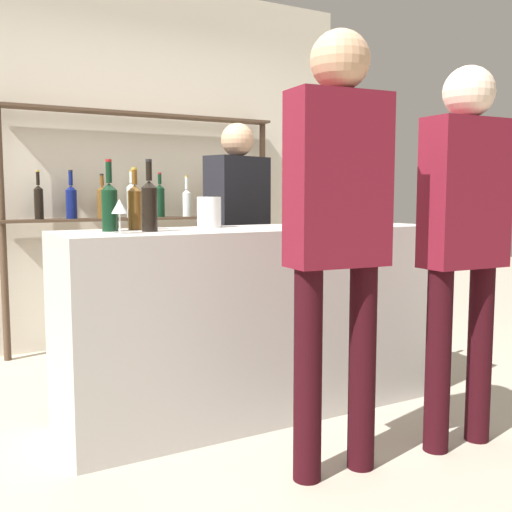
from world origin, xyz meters
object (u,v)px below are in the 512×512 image
(counter_bottle_3, at_px, (135,206))
(customer_center, at_px, (338,214))
(customer_right, at_px, (464,224))
(server_behind_counter, at_px, (238,228))
(cork_jar, at_px, (209,212))
(counter_bottle_1, at_px, (110,205))
(counter_bottle_2, at_px, (373,200))
(ice_bucket, at_px, (320,205))
(counter_bottle_0, at_px, (149,204))
(wine_glass, at_px, (119,208))

(counter_bottle_3, relative_size, customer_center, 0.17)
(customer_right, relative_size, server_behind_counter, 1.07)
(cork_jar, bearing_deg, counter_bottle_1, -173.80)
(counter_bottle_3, bearing_deg, server_behind_counter, 32.01)
(counter_bottle_2, relative_size, counter_bottle_3, 1.19)
(counter_bottle_1, xyz_separation_m, counter_bottle_3, (0.14, 0.05, -0.01))
(cork_jar, relative_size, server_behind_counter, 0.10)
(ice_bucket, xyz_separation_m, customer_right, (0.23, -0.78, -0.07))
(counter_bottle_1, distance_m, ice_bucket, 1.12)
(counter_bottle_2, height_order, ice_bucket, counter_bottle_2)
(customer_right, bearing_deg, counter_bottle_0, 57.13)
(counter_bottle_1, relative_size, customer_right, 0.20)
(server_behind_counter, bearing_deg, customer_center, -31.15)
(counter_bottle_1, height_order, cork_jar, counter_bottle_1)
(counter_bottle_0, height_order, wine_glass, counter_bottle_0)
(counter_bottle_2, bearing_deg, customer_right, -103.93)
(cork_jar, bearing_deg, ice_bucket, -22.90)
(ice_bucket, height_order, server_behind_counter, server_behind_counter)
(counter_bottle_0, distance_m, wine_glass, 0.19)
(counter_bottle_0, relative_size, customer_center, 0.19)
(counter_bottle_0, relative_size, counter_bottle_2, 0.93)
(counter_bottle_3, height_order, ice_bucket, counter_bottle_3)
(wine_glass, distance_m, ice_bucket, 1.12)
(counter_bottle_2, xyz_separation_m, server_behind_counter, (-0.55, 0.67, -0.18))
(counter_bottle_0, xyz_separation_m, ice_bucket, (0.95, -0.06, -0.01))
(ice_bucket, bearing_deg, counter_bottle_2, 11.31)
(counter_bottle_1, bearing_deg, server_behind_counter, 30.42)
(counter_bottle_3, height_order, cork_jar, counter_bottle_3)
(counter_bottle_2, xyz_separation_m, cork_jar, (-1.00, 0.14, -0.06))
(wine_glass, height_order, server_behind_counter, server_behind_counter)
(wine_glass, bearing_deg, server_behind_counter, 37.64)
(counter_bottle_0, height_order, counter_bottle_1, same)
(counter_bottle_0, height_order, counter_bottle_3, counter_bottle_0)
(counter_bottle_2, height_order, counter_bottle_3, counter_bottle_2)
(counter_bottle_2, xyz_separation_m, ice_bucket, (-0.45, -0.09, -0.03))
(customer_right, bearing_deg, ice_bucket, 19.25)
(counter_bottle_0, xyz_separation_m, counter_bottle_3, (-0.02, 0.16, -0.01))
(counter_bottle_0, distance_m, cork_jar, 0.43)
(counter_bottle_3, xyz_separation_m, customer_right, (1.20, -1.01, -0.08))
(counter_bottle_3, height_order, customer_center, customer_center)
(cork_jar, relative_size, customer_center, 0.09)
(counter_bottle_0, relative_size, cork_jar, 2.09)
(customer_right, height_order, customer_center, customer_center)
(counter_bottle_1, distance_m, server_behind_counter, 1.17)
(wine_glass, xyz_separation_m, customer_center, (0.68, -0.71, -0.02))
(counter_bottle_3, xyz_separation_m, ice_bucket, (0.96, -0.23, -0.00))
(ice_bucket, relative_size, server_behind_counter, 0.14)
(counter_bottle_1, bearing_deg, cork_jar, 6.20)
(wine_glass, xyz_separation_m, customer_right, (1.35, -0.76, -0.07))
(customer_right, xyz_separation_m, server_behind_counter, (-0.34, 1.54, -0.09))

